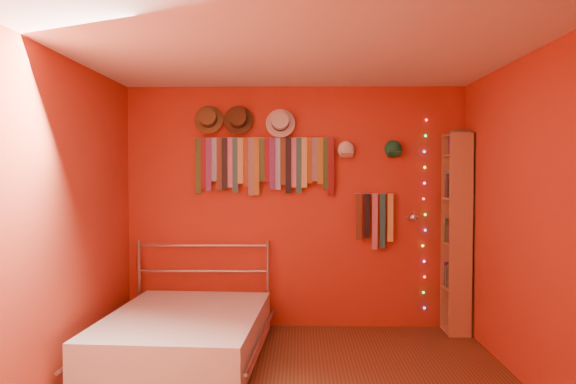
# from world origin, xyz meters

# --- Properties ---
(back_wall) EXTENTS (3.50, 0.02, 2.50)m
(back_wall) POSITION_xyz_m (0.00, 1.75, 1.25)
(back_wall) COLOR #A8241B
(back_wall) RESTS_ON ground
(right_wall) EXTENTS (0.02, 3.50, 2.50)m
(right_wall) POSITION_xyz_m (1.75, 0.00, 1.25)
(right_wall) COLOR #A8241B
(right_wall) RESTS_ON ground
(left_wall) EXTENTS (0.02, 3.50, 2.50)m
(left_wall) POSITION_xyz_m (-1.75, 0.00, 1.25)
(left_wall) COLOR #A8241B
(left_wall) RESTS_ON ground
(ceiling) EXTENTS (3.50, 3.50, 0.02)m
(ceiling) POSITION_xyz_m (0.00, 0.00, 2.50)
(ceiling) COLOR white
(ceiling) RESTS_ON back_wall
(tie_rack) EXTENTS (1.45, 0.03, 0.60)m
(tie_rack) POSITION_xyz_m (-0.32, 1.68, 1.72)
(tie_rack) COLOR #A5A5AA
(tie_rack) RESTS_ON back_wall
(small_tie_rack) EXTENTS (0.40, 0.03, 0.58)m
(small_tie_rack) POSITION_xyz_m (0.82, 1.69, 1.15)
(small_tie_rack) COLOR #A5A5AA
(small_tie_rack) RESTS_ON back_wall
(fedora_olive) EXTENTS (0.30, 0.16, 0.29)m
(fedora_olive) POSITION_xyz_m (-0.89, 1.65, 2.16)
(fedora_olive) COLOR brown
(fedora_olive) RESTS_ON back_wall
(fedora_brown) EXTENTS (0.30, 0.17, 0.30)m
(fedora_brown) POSITION_xyz_m (-0.59, 1.65, 2.16)
(fedora_brown) COLOR #422C17
(fedora_brown) RESTS_ON back_wall
(fedora_white) EXTENTS (0.30, 0.16, 0.30)m
(fedora_white) POSITION_xyz_m (-0.15, 1.65, 2.13)
(fedora_white) COLOR beige
(fedora_white) RESTS_ON back_wall
(cap_white) EXTENTS (0.18, 0.22, 0.18)m
(cap_white) POSITION_xyz_m (0.52, 1.70, 1.84)
(cap_white) COLOR white
(cap_white) RESTS_ON back_wall
(cap_green) EXTENTS (0.18, 0.22, 0.18)m
(cap_green) POSITION_xyz_m (1.00, 1.70, 1.85)
(cap_green) COLOR #17693E
(cap_green) RESTS_ON back_wall
(fairy_lights) EXTENTS (0.05, 0.02, 1.97)m
(fairy_lights) POSITION_xyz_m (1.33, 1.71, 1.18)
(fairy_lights) COLOR #FF3333
(fairy_lights) RESTS_ON back_wall
(reading_lamp) EXTENTS (0.08, 0.33, 0.10)m
(reading_lamp) POSITION_xyz_m (1.17, 1.50, 1.17)
(reading_lamp) COLOR #A5A5AA
(reading_lamp) RESTS_ON back_wall
(bookshelf) EXTENTS (0.25, 0.34, 2.00)m
(bookshelf) POSITION_xyz_m (1.66, 1.53, 1.02)
(bookshelf) COLOR #AF844F
(bookshelf) RESTS_ON ground
(bed) EXTENTS (1.48, 1.92, 0.91)m
(bed) POSITION_xyz_m (-0.95, 0.70, 0.21)
(bed) COLOR #A5A5AA
(bed) RESTS_ON ground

